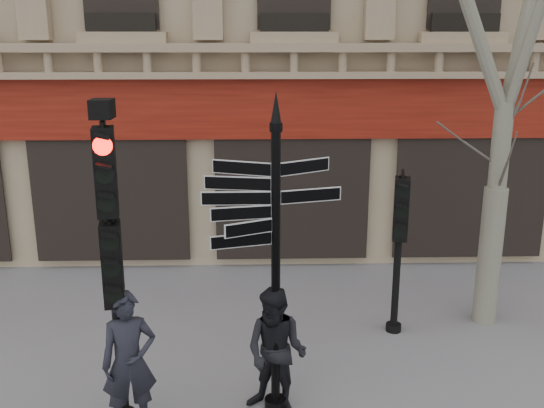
{
  "coord_description": "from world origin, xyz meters",
  "views": [
    {
      "loc": [
        -0.82,
        -8.07,
        5.05
      ],
      "look_at": [
        -0.57,
        0.6,
        2.66
      ],
      "focal_mm": 40.0,
      "sensor_mm": 36.0,
      "label": 1
    }
  ],
  "objects_px": {
    "traffic_signal_main": "(111,230)",
    "pedestrian_b": "(276,352)",
    "traffic_signal_secondary": "(399,226)",
    "pedestrian_a": "(129,362)",
    "fingerpost": "(276,206)"
  },
  "relations": [
    {
      "from": "traffic_signal_main",
      "to": "pedestrian_b",
      "type": "distance_m",
      "value": 2.77
    },
    {
      "from": "traffic_signal_secondary",
      "to": "pedestrian_a",
      "type": "relative_size",
      "value": 1.44
    },
    {
      "from": "fingerpost",
      "to": "traffic_signal_main",
      "type": "height_order",
      "value": "fingerpost"
    },
    {
      "from": "fingerpost",
      "to": "pedestrian_a",
      "type": "bearing_deg",
      "value": -174.46
    },
    {
      "from": "pedestrian_a",
      "to": "fingerpost",
      "type": "bearing_deg",
      "value": -6.28
    },
    {
      "from": "traffic_signal_secondary",
      "to": "pedestrian_b",
      "type": "distance_m",
      "value": 3.36
    },
    {
      "from": "pedestrian_a",
      "to": "pedestrian_b",
      "type": "bearing_deg",
      "value": -7.29
    },
    {
      "from": "traffic_signal_main",
      "to": "traffic_signal_secondary",
      "type": "distance_m",
      "value": 5.0
    },
    {
      "from": "pedestrian_a",
      "to": "pedestrian_b",
      "type": "xyz_separation_m",
      "value": [
        1.92,
        0.32,
        -0.06
      ]
    },
    {
      "from": "traffic_signal_secondary",
      "to": "pedestrian_b",
      "type": "xyz_separation_m",
      "value": [
        -2.17,
        -2.34,
        -1.05
      ]
    },
    {
      "from": "pedestrian_a",
      "to": "traffic_signal_main",
      "type": "bearing_deg",
      "value": 121.03
    },
    {
      "from": "traffic_signal_main",
      "to": "pedestrian_a",
      "type": "height_order",
      "value": "traffic_signal_main"
    },
    {
      "from": "fingerpost",
      "to": "pedestrian_a",
      "type": "xyz_separation_m",
      "value": [
        -1.92,
        -0.36,
        -2.0
      ]
    },
    {
      "from": "fingerpost",
      "to": "pedestrian_b",
      "type": "distance_m",
      "value": 2.06
    },
    {
      "from": "traffic_signal_main",
      "to": "pedestrian_a",
      "type": "xyz_separation_m",
      "value": [
        0.14,
        -0.13,
        -1.77
      ]
    }
  ]
}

